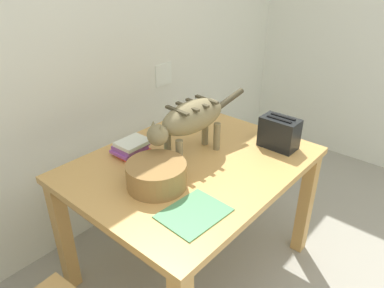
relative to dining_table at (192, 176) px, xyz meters
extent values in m
cube|color=silver|center=(-0.13, 0.79, 0.61)|extent=(4.75, 0.10, 2.50)
cube|color=white|center=(0.54, 0.74, 0.27)|extent=(0.15, 0.01, 0.15)
cube|color=tan|center=(0.00, 0.00, 0.07)|extent=(1.20, 0.94, 0.03)
cube|color=tan|center=(0.00, 0.00, 0.02)|extent=(1.12, 0.86, 0.07)
cube|color=tan|center=(0.55, -0.42, -0.29)|extent=(0.07, 0.07, 0.69)
cube|color=tan|center=(-0.55, 0.42, -0.29)|extent=(0.07, 0.07, 0.69)
cube|color=tan|center=(0.55, 0.42, -0.29)|extent=(0.07, 0.07, 0.69)
ellipsoid|color=olive|center=(0.05, 0.04, 0.31)|extent=(0.40, 0.18, 0.16)
cube|color=#453E2A|center=(0.15, 0.03, 0.37)|extent=(0.03, 0.15, 0.01)
cube|color=#453E2A|center=(0.08, 0.04, 0.37)|extent=(0.03, 0.15, 0.01)
cube|color=#453E2A|center=(0.01, 0.04, 0.37)|extent=(0.03, 0.15, 0.01)
cube|color=#453E2A|center=(-0.06, 0.05, 0.37)|extent=(0.03, 0.15, 0.01)
cylinder|color=olive|center=(-0.09, 0.00, 0.16)|extent=(0.04, 0.04, 0.15)
cylinder|color=olive|center=(-0.08, 0.09, 0.16)|extent=(0.04, 0.04, 0.15)
cylinder|color=olive|center=(0.19, -0.01, 0.16)|extent=(0.04, 0.04, 0.15)
cylinder|color=olive|center=(0.19, 0.07, 0.16)|extent=(0.04, 0.04, 0.15)
sphere|color=olive|center=(-0.18, 0.05, 0.29)|extent=(0.10, 0.10, 0.10)
cone|color=olive|center=(-0.18, 0.03, 0.33)|extent=(0.04, 0.04, 0.04)
cone|color=olive|center=(-0.18, 0.08, 0.33)|extent=(0.04, 0.04, 0.04)
cylinder|color=#453E2A|center=(0.34, 0.02, 0.33)|extent=(0.21, 0.05, 0.08)
cylinder|color=#479542|center=(-0.18, 0.05, 0.10)|extent=(0.22, 0.22, 0.03)
cylinder|color=white|center=(-0.18, 0.05, 0.15)|extent=(0.09, 0.09, 0.08)
torus|color=white|center=(-0.12, 0.05, 0.15)|extent=(0.05, 0.01, 0.05)
cube|color=#4E935D|center=(-0.31, -0.28, 0.09)|extent=(0.28, 0.23, 0.01)
cube|color=#E34031|center=(-0.14, 0.30, 0.10)|extent=(0.17, 0.14, 0.02)
cube|color=#984CA5|center=(-0.16, 0.30, 0.11)|extent=(0.17, 0.13, 0.02)
cube|color=#8D509A|center=(-0.15, 0.30, 0.13)|extent=(0.17, 0.14, 0.02)
cube|color=silver|center=(-0.14, 0.29, 0.15)|extent=(0.16, 0.13, 0.02)
cylinder|color=olive|center=(-0.27, -0.02, 0.15)|extent=(0.27, 0.27, 0.12)
cylinder|color=#43321B|center=(-0.27, -0.02, 0.15)|extent=(0.23, 0.23, 0.10)
cube|color=black|center=(0.43, -0.25, 0.17)|extent=(0.12, 0.20, 0.17)
cube|color=black|center=(0.40, -0.25, 0.26)|extent=(0.02, 0.14, 0.01)
cube|color=black|center=(0.45, -0.25, 0.26)|extent=(0.02, 0.14, 0.01)
camera|label=1|loc=(-1.19, -1.03, 1.02)|focal=33.57mm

